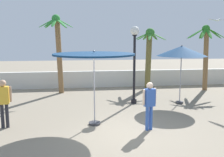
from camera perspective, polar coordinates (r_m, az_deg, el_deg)
name	(u,v)px	position (r m, az deg, el deg)	size (l,w,h in m)	color
ground_plane	(123,131)	(8.93, 2.40, -11.82)	(56.00, 56.00, 0.00)	gray
boundary_wall	(102,79)	(16.49, -2.37, -0.09)	(25.20, 0.30, 1.07)	silver
patio_umbrella_0	(182,51)	(12.57, 15.55, 6.00)	(2.39, 2.39, 2.87)	#333338
patio_umbrella_1	(94,57)	(9.05, -4.13, 4.94)	(2.94, 2.94, 2.77)	#333338
palm_tree_0	(58,44)	(14.79, -12.15, 7.63)	(1.94, 1.94, 4.51)	brown
palm_tree_1	(206,48)	(16.30, 20.52, 6.45)	(2.31, 2.30, 3.97)	brown
palm_tree_2	(149,51)	(15.81, 8.41, 6.23)	(2.06, 2.08, 3.80)	brown
lamp_post_0	(134,52)	(12.13, 5.13, 6.03)	(0.43, 0.43, 3.75)	black
guest_0	(4,99)	(9.71, -23.41, -4.26)	(0.56, 0.28, 1.75)	#26262D
guest_1	(149,101)	(8.82, 8.49, -5.12)	(0.53, 0.35, 1.70)	#3359B2
seagull_1	(218,20)	(16.90, 22.86, 12.15)	(1.19, 0.38, 0.14)	white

